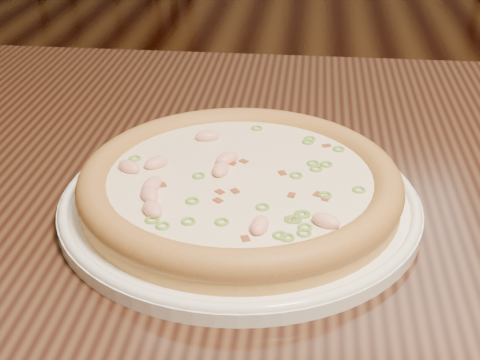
# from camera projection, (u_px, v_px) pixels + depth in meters

# --- Properties ---
(hero_table) EXTENTS (1.20, 0.80, 0.75)m
(hero_table) POSITION_uv_depth(u_px,v_px,m) (360.00, 272.00, 0.69)
(hero_table) COLOR black
(hero_table) RESTS_ON ground
(plate) EXTENTS (0.33, 0.33, 0.02)m
(plate) POSITION_uv_depth(u_px,v_px,m) (240.00, 200.00, 0.61)
(plate) COLOR white
(plate) RESTS_ON hero_table
(pizza) EXTENTS (0.29, 0.29, 0.03)m
(pizza) POSITION_uv_depth(u_px,v_px,m) (240.00, 183.00, 0.60)
(pizza) COLOR #BD9241
(pizza) RESTS_ON plate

